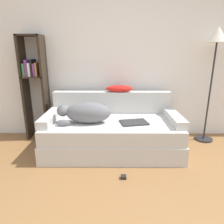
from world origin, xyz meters
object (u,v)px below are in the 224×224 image
object	(u,v)px
dog	(86,113)
throw_pillow	(119,88)
floor_lamp	(216,48)
laptop	(134,122)
couch	(112,136)
power_adapter	(124,177)
bookshelf	(34,82)

from	to	relation	value
dog	throw_pillow	bearing A→B (deg)	46.73
dog	floor_lamp	world-z (taller)	floor_lamp
laptop	throw_pillow	world-z (taller)	throw_pillow
couch	power_adapter	xyz separation A→B (m)	(0.13, -0.69, -0.20)
dog	bookshelf	distance (m)	1.06
throw_pillow	floor_lamp	xyz separation A→B (m)	(1.35, -0.03, 0.58)
laptop	bookshelf	world-z (taller)	bookshelf
dog	laptop	world-z (taller)	dog
throw_pillow	power_adapter	size ratio (longest dim) A/B	6.56
couch	throw_pillow	size ratio (longest dim) A/B	4.61
bookshelf	throw_pillow	bearing A→B (deg)	-2.99
floor_lamp	laptop	bearing A→B (deg)	-158.51
couch	bookshelf	world-z (taller)	bookshelf
throw_pillow	power_adapter	distance (m)	1.34
couch	floor_lamp	world-z (taller)	floor_lamp
couch	throw_pillow	xyz separation A→B (m)	(0.11, 0.39, 0.60)
dog	power_adapter	size ratio (longest dim) A/B	11.65
couch	dog	world-z (taller)	dog
dog	floor_lamp	distance (m)	2.03
bookshelf	power_adapter	size ratio (longest dim) A/B	26.25
dog	power_adapter	distance (m)	0.95
couch	throw_pillow	distance (m)	0.72
throw_pillow	bookshelf	size ratio (longest dim) A/B	0.25
bookshelf	floor_lamp	world-z (taller)	floor_lamp
dog	laptop	distance (m)	0.65
laptop	floor_lamp	bearing A→B (deg)	9.47
couch	bookshelf	bearing A→B (deg)	159.15
couch	power_adapter	distance (m)	0.73
floor_lamp	throw_pillow	bearing A→B (deg)	178.80
bookshelf	floor_lamp	bearing A→B (deg)	-2.08
couch	laptop	world-z (taller)	laptop
laptop	power_adapter	world-z (taller)	laptop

